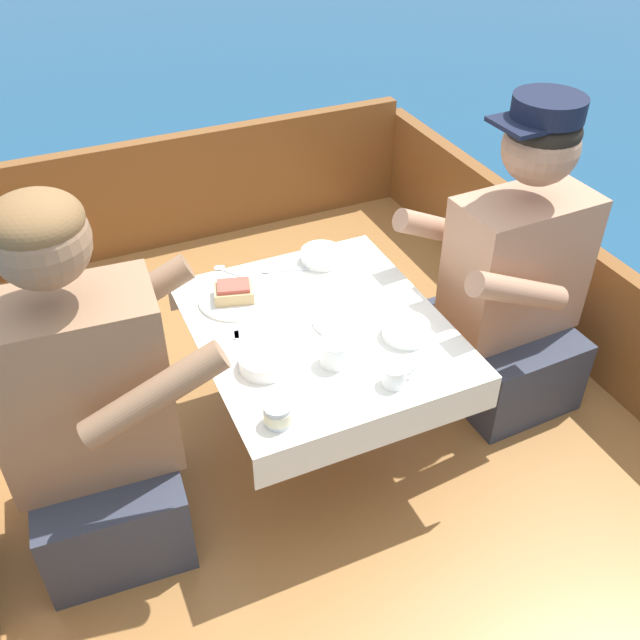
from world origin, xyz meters
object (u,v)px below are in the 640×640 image
at_px(person_port, 92,417).
at_px(person_starboard, 511,287).
at_px(sandwich, 234,292).
at_px(tin_can, 278,414).
at_px(coffee_cup_starboard, 335,352).
at_px(coffee_cup_port, 395,375).

height_order(person_port, person_starboard, person_port).
height_order(person_starboard, sandwich, person_starboard).
height_order(sandwich, tin_can, sandwich).
distance_m(person_port, tin_can, 0.46).
relative_size(person_starboard, tin_can, 14.79).
relative_size(person_port, coffee_cup_starboard, 9.72).
relative_size(person_port, tin_can, 14.99).
distance_m(coffee_cup_port, coffee_cup_starboard, 0.16).
bearing_deg(coffee_cup_starboard, person_port, 170.65).
relative_size(coffee_cup_starboard, tin_can, 1.54).
bearing_deg(sandwich, coffee_cup_port, -63.19).
bearing_deg(sandwich, person_port, -150.23).
relative_size(person_port, coffee_cup_port, 11.37).
relative_size(coffee_cup_port, coffee_cup_starboard, 0.85).
relative_size(sandwich, coffee_cup_starboard, 1.24).
bearing_deg(person_starboard, coffee_cup_port, 23.79).
distance_m(sandwich, coffee_cup_starboard, 0.39).
height_order(person_port, coffee_cup_port, person_port).
relative_size(person_starboard, sandwich, 7.71).
xyz_separation_m(sandwich, tin_can, (-0.06, -0.50, -0.00)).
height_order(coffee_cup_starboard, tin_can, coffee_cup_starboard).
bearing_deg(person_port, coffee_cup_port, -13.97).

